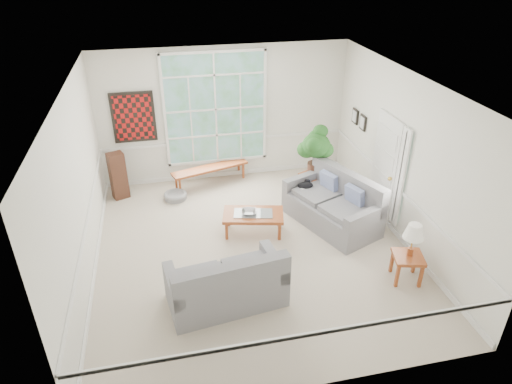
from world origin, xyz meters
The scene contains 24 objects.
floor centered at (0.00, 0.00, -0.01)m, with size 5.50×6.00×0.01m, color #B6A895.
ceiling centered at (0.00, 0.00, 3.00)m, with size 5.50×6.00×0.02m, color white.
wall_back centered at (0.00, 3.00, 1.50)m, with size 5.50×0.02×3.00m, color silver.
wall_front centered at (0.00, -3.00, 1.50)m, with size 5.50×0.02×3.00m, color silver.
wall_left centered at (-2.75, 0.00, 1.50)m, with size 0.02×6.00×3.00m, color silver.
wall_right centered at (2.75, 0.00, 1.50)m, with size 0.02×6.00×3.00m, color silver.
window_back centered at (-0.20, 2.96, 1.65)m, with size 2.30×0.08×2.40m, color white.
entry_door centered at (2.71, 0.60, 1.05)m, with size 0.08×0.90×2.10m, color white.
door_sidelight centered at (2.71, -0.03, 1.15)m, with size 0.08×0.26×1.90m, color white.
wall_art centered at (-1.95, 2.95, 1.60)m, with size 0.90×0.06×1.10m, color #5D0F0E.
wall_frame_near centered at (2.71, 1.75, 1.55)m, with size 0.04×0.26×0.32m, color black.
wall_frame_far centered at (2.71, 2.15, 1.55)m, with size 0.04×0.26×0.32m, color black.
loveseat_right centered at (1.66, 0.49, 0.51)m, with size 0.97×1.88×1.02m, color slate.
loveseat_front centered at (-0.68, -1.24, 0.47)m, with size 1.73×0.90×0.94m, color slate.
coffee_table centered at (0.11, 0.51, 0.21)m, with size 1.12×0.61×0.42m, color #92411C.
pewter_bowl centered at (0.03, 0.52, 0.46)m, with size 0.34×0.34×0.08m, color #939398.
window_bench centered at (-0.42, 2.65, 0.20)m, with size 1.76×0.34×0.41m, color #92411C.
end_table centered at (1.69, 1.52, 0.28)m, with size 0.56×0.56×0.56m, color #92411C.
houseplant centered at (1.65, 1.54, 1.10)m, with size 0.63×0.63×1.08m, color #21541E, non-canonical shape.
side_table centered at (2.26, -1.36, 0.24)m, with size 0.47×0.47×0.47m, color #92411C.
table_lamp centered at (2.29, -1.33, 0.76)m, with size 0.33×0.33×0.57m, color white, non-canonical shape.
pet_bed centered at (-1.26, 2.12, 0.07)m, with size 0.49×0.49×0.14m, color gray.
floor_speaker centered at (-2.40, 2.45, 0.52)m, with size 0.32×0.25×1.03m, color #442519.
cat centered at (1.30, 1.06, 0.59)m, with size 0.31×0.22×0.15m, color black.
Camera 1 is at (-1.38, -6.56, 4.92)m, focal length 32.00 mm.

